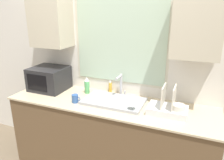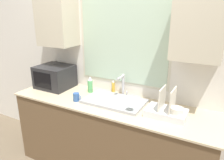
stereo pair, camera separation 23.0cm
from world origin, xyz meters
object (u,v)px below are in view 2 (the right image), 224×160
spray_bottle (90,85)px  mug_near_sink (76,97)px  microwave (55,77)px  dish_rack (167,111)px  wine_glass (130,103)px  faucet (123,84)px  soap_bottle (113,87)px

spray_bottle → mug_near_sink: bearing=-88.0°
microwave → dish_rack: (1.52, -0.12, -0.08)m
microwave → wine_glass: bearing=-10.5°
faucet → microwave: 0.93m
faucet → dish_rack: (0.60, -0.26, -0.10)m
dish_rack → spray_bottle: (-1.01, 0.18, 0.04)m
mug_near_sink → wine_glass: wine_glass is taller
dish_rack → soap_bottle: (-0.76, 0.31, 0.01)m
mug_near_sink → microwave: bearing=155.7°
faucet → wine_glass: size_ratio=1.77×
spray_bottle → wine_glass: (0.67, -0.28, 0.01)m
soap_bottle → wine_glass: (0.41, -0.41, 0.04)m
faucet → soap_bottle: 0.19m
spray_bottle → mug_near_sink: size_ratio=1.96×
faucet → microwave: size_ratio=0.61×
microwave → wine_glass: microwave is taller
wine_glass → mug_near_sink: bearing=-178.6°
wine_glass → microwave: bearing=169.5°
microwave → soap_bottle: bearing=14.2°
faucet → soap_bottle: size_ratio=1.79×
faucet → wine_glass: faucet is taller
microwave → dish_rack: dish_rack is taller
faucet → soap_bottle: faucet is taller
microwave → wine_glass: size_ratio=2.90×
spray_bottle → soap_bottle: 0.29m
faucet → dish_rack: 0.66m
dish_rack → faucet: bearing=156.9°
faucet → microwave: bearing=-171.4°
microwave → mug_near_sink: bearing=-24.3°
dish_rack → spray_bottle: bearing=169.9°
spray_bottle → mug_near_sink: spray_bottle is taller
soap_bottle → mug_near_sink: bearing=-119.6°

